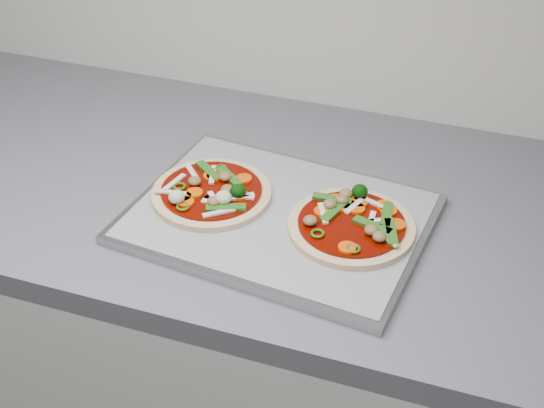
% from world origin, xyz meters
% --- Properties ---
extents(base_cabinet, '(3.60, 0.60, 0.86)m').
position_xyz_m(base_cabinet, '(0.00, 1.30, 0.43)').
color(base_cabinet, silver).
rests_on(base_cabinet, ground).
extents(baking_tray, '(0.46, 0.36, 0.01)m').
position_xyz_m(baking_tray, '(0.61, 1.23, 0.91)').
color(baking_tray, '#99999E').
rests_on(baking_tray, countertop).
extents(parchment, '(0.43, 0.33, 0.00)m').
position_xyz_m(parchment, '(0.61, 1.23, 0.91)').
color(parchment, gray).
rests_on(parchment, baking_tray).
extents(pizza_left, '(0.20, 0.20, 0.03)m').
position_xyz_m(pizza_left, '(0.50, 1.24, 0.92)').
color(pizza_left, beige).
rests_on(pizza_left, parchment).
extents(pizza_right, '(0.21, 0.21, 0.03)m').
position_xyz_m(pizza_right, '(0.72, 1.23, 0.92)').
color(pizza_right, beige).
rests_on(pizza_right, parchment).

